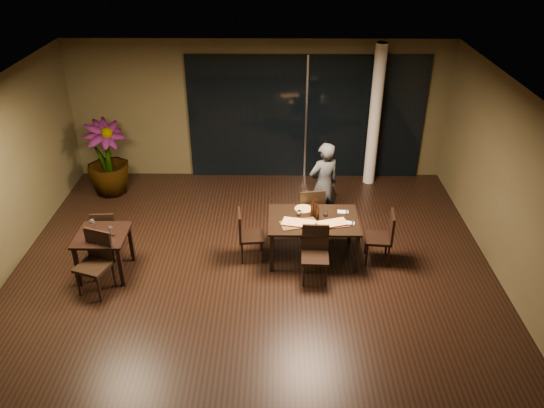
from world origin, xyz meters
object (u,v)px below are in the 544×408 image
Objects in this scene: bottle_b at (318,212)px; bottle_c at (316,208)px; bottle_a at (313,209)px; chair_main_left at (247,233)px; diner at (324,185)px; potted_plant at (107,158)px; chair_main_right at (384,235)px; chair_side_near at (96,258)px; chair_main_near at (315,250)px; chair_main_far at (310,210)px; main_table at (313,223)px; chair_side_far at (106,230)px; side_table at (103,241)px.

bottle_c reaches higher than bottle_b.
chair_main_left is at bearing -172.64° from bottle_a.
chair_main_left is 0.55× the size of diner.
diner is at bearing -15.56° from potted_plant.
diner is (1.37, 1.16, 0.32)m from chair_main_left.
diner is 5.45× the size of bottle_a.
chair_main_right is 1.17m from bottle_b.
chair_main_left is 2.43m from chair_side_near.
chair_main_near is at bearing -35.19° from potted_plant.
main_table is at bearing 80.73° from chair_main_far.
main_table is 5.77× the size of bottle_b.
chair_main_near is 1.10× the size of chair_side_far.
bottle_a reaches higher than chair_main_right.
bottle_b reaches higher than chair_main_left.
side_table is at bearing -179.01° from chair_main_near.
bottle_c is at bearing -94.24° from chair_main_right.
potted_plant is at bearing -109.07° from chair_main_right.
chair_main_far is 0.74m from bottle_b.
potted_plant is at bearing 45.98° from chair_main_left.
bottle_a is (3.38, 0.99, 0.34)m from chair_side_near.
chair_main_left reaches higher than main_table.
bottle_c is at bearing 67.89° from main_table.
chair_main_left is 1.23m from bottle_c.
diner reaches higher than chair_main_near.
potted_plant reaches higher than chair_side_near.
chair_side_far is 2.68× the size of bottle_c.
chair_main_left is 2.99× the size of bottle_a.
chair_main_far is 0.97× the size of chair_side_near.
main_table is 4.71m from potted_plant.
chair_main_left is 0.58× the size of potted_plant.
bottle_b is (3.46, 0.91, 0.32)m from chair_side_near.
bottle_c is (-1.14, 0.20, 0.38)m from chair_main_right.
chair_main_left is at bearing 172.71° from chair_side_far.
diner is 4.52m from potted_plant.
potted_plant is (-4.10, 1.65, 0.23)m from chair_main_far.
chair_side_near is 3.58m from bottle_c.
diner is at bearing 77.33° from main_table.
main_table is at bearing -90.05° from chair_main_right.
chair_main_near is at bearing -62.65° from chair_main_right.
chair_main_near is at bearing 56.98° from diner.
chair_side_near reaches higher than main_table.
chair_main_near is (3.40, -0.08, -0.10)m from side_table.
side_table is at bearing -79.56° from chair_main_right.
chair_main_far is 3.76× the size of bottle_b.
chair_main_far is at bearing 18.95° from side_table.
chair_main_left is 2.42m from chair_side_far.
chair_main_far is 3.22× the size of bottle_a.
diner is (3.78, 1.03, 0.36)m from chair_side_far.
bottle_a is (4.09, -2.22, 0.12)m from potted_plant.
potted_plant is (-0.70, 2.81, 0.16)m from side_table.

